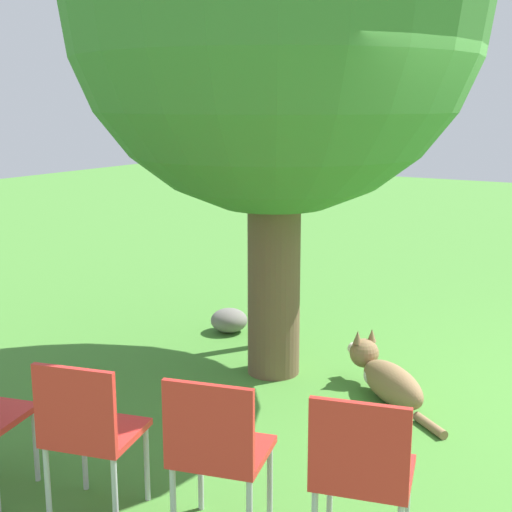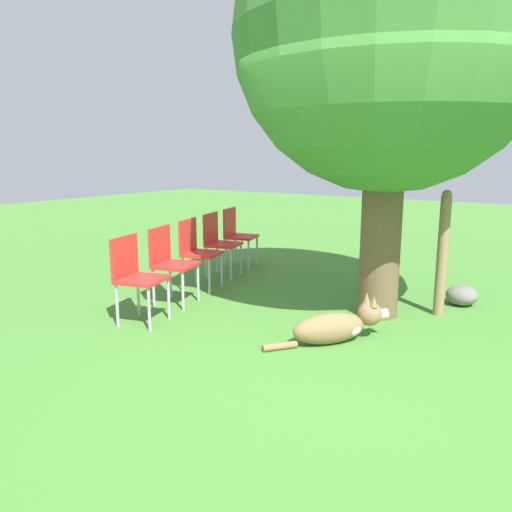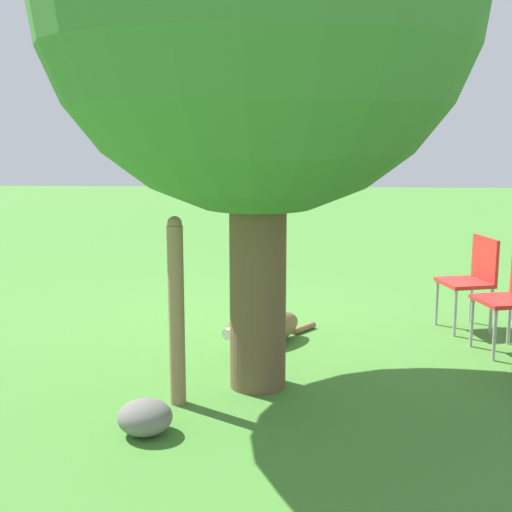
# 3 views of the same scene
# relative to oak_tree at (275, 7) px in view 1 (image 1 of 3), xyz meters

# --- Properties ---
(ground_plane) EXTENTS (30.00, 30.00, 0.00)m
(ground_plane) POSITION_rel_oak_tree_xyz_m (0.25, -1.11, -2.80)
(ground_plane) COLOR #478433
(oak_tree) EXTENTS (3.06, 3.06, 4.35)m
(oak_tree) POSITION_rel_oak_tree_xyz_m (0.00, 0.00, 0.00)
(oak_tree) COLOR brown
(oak_tree) RESTS_ON ground_plane
(dog) EXTENTS (0.82, 1.01, 0.42)m
(dog) POSITION_rel_oak_tree_xyz_m (-0.02, -0.96, -2.64)
(dog) COLOR olive
(dog) RESTS_ON ground_plane
(fence_post) EXTENTS (0.11, 0.11, 1.32)m
(fence_post) POSITION_rel_oak_tree_xyz_m (0.54, 0.36, -2.13)
(fence_post) COLOR #937551
(fence_post) RESTS_ON ground_plane
(red_chair_0) EXTENTS (0.51, 0.53, 0.88)m
(red_chair_0) POSITION_rel_oak_tree_xyz_m (-1.96, -1.57, -2.28)
(red_chair_0) COLOR red
(red_chair_0) RESTS_ON ground_plane
(red_chair_1) EXTENTS (0.51, 0.53, 0.88)m
(red_chair_1) POSITION_rel_oak_tree_xyz_m (-2.12, -0.89, -2.28)
(red_chair_1) COLOR red
(red_chair_1) RESTS_ON ground_plane
(red_chair_2) EXTENTS (0.51, 0.53, 0.88)m
(red_chair_2) POSITION_rel_oak_tree_xyz_m (-2.29, -0.22, -2.28)
(red_chair_2) COLOR red
(red_chair_2) RESTS_ON ground_plane
(garden_rock) EXTENTS (0.35, 0.35, 0.22)m
(garden_rock) POSITION_rel_oak_tree_xyz_m (0.68, 0.87, -2.69)
(garden_rock) COLOR slate
(garden_rock) RESTS_ON ground_plane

